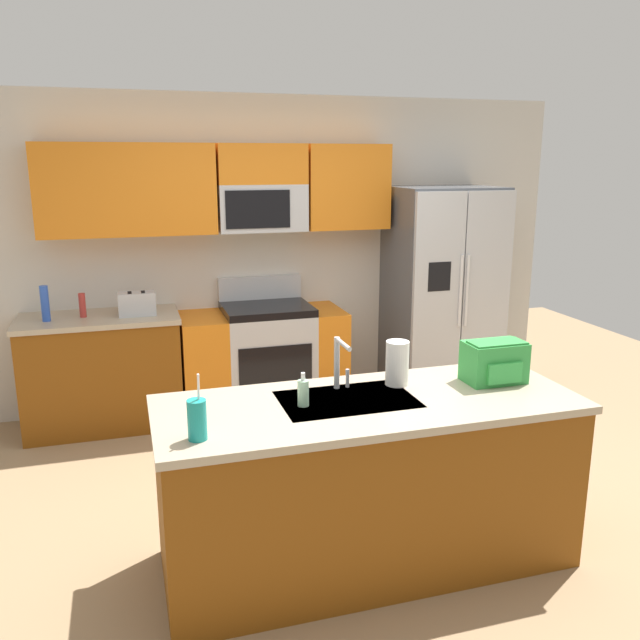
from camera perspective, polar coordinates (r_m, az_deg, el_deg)
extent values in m
plane|color=#997A56|center=(4.17, 2.93, -16.06)|extent=(9.00, 9.00, 0.00)
cube|color=beige|center=(5.74, -4.19, 5.99)|extent=(5.20, 0.10, 2.60)
cube|color=orange|center=(5.35, -19.92, 10.57)|extent=(0.70, 0.32, 0.70)
cube|color=orange|center=(5.36, -12.64, 11.06)|extent=(0.64, 0.32, 0.70)
cube|color=orange|center=(5.65, 2.25, 11.50)|extent=(0.70, 0.32, 0.70)
cube|color=#B7BABF|center=(5.47, -5.13, 9.70)|extent=(0.72, 0.32, 0.38)
cube|color=black|center=(5.29, -5.41, 9.56)|extent=(0.52, 0.01, 0.30)
cube|color=orange|center=(5.45, -5.21, 13.37)|extent=(0.72, 0.32, 0.32)
cube|color=brown|center=(5.46, -18.36, -4.48)|extent=(1.18, 0.60, 0.86)
cube|color=tan|center=(5.34, -18.72, 0.11)|extent=(1.21, 0.63, 0.04)
cube|color=#B7BABF|center=(5.57, -4.56, -3.54)|extent=(0.72, 0.60, 0.84)
cube|color=black|center=(5.28, -3.86, -4.18)|extent=(0.60, 0.01, 0.36)
cube|color=black|center=(5.45, -4.65, 0.97)|extent=(0.72, 0.60, 0.06)
cube|color=#B7BABF|center=(5.68, -5.25, 2.83)|extent=(0.72, 0.06, 0.20)
cube|color=orange|center=(5.49, -10.09, -3.99)|extent=(0.36, 0.60, 0.84)
cube|color=orange|center=(5.69, 0.37, -3.12)|extent=(0.28, 0.60, 0.84)
cube|color=#4C4F54|center=(5.92, 10.49, 2.35)|extent=(0.90, 0.70, 1.85)
cube|color=#B7BABF|center=(5.50, 10.15, 1.49)|extent=(0.44, 0.04, 1.81)
cube|color=#B7BABF|center=(5.71, 14.19, 1.75)|extent=(0.44, 0.04, 1.81)
cylinder|color=silver|center=(5.54, 12.13, 2.48)|extent=(0.02, 0.02, 0.60)
cylinder|color=silver|center=(5.57, 12.68, 2.51)|extent=(0.02, 0.02, 0.60)
cube|color=black|center=(5.44, 10.35, 3.73)|extent=(0.20, 0.00, 0.24)
cube|color=brown|center=(3.51, 4.16, -14.18)|extent=(2.10, 0.78, 0.86)
cube|color=tan|center=(3.33, 4.30, -7.32)|extent=(2.14, 0.82, 0.04)
cube|color=#B7BABF|center=(3.34, 2.37, -7.14)|extent=(0.68, 0.44, 0.03)
cube|color=#B7BABF|center=(5.26, -15.63, 1.38)|extent=(0.28, 0.16, 0.18)
cube|color=black|center=(5.25, -16.24, 2.28)|extent=(0.03, 0.11, 0.01)
cube|color=black|center=(5.25, -15.15, 2.35)|extent=(0.03, 0.11, 0.01)
cylinder|color=#B2332D|center=(5.32, -19.97, 1.21)|extent=(0.05, 0.05, 0.19)
cylinder|color=blue|center=(5.28, -22.80, 1.33)|extent=(0.06, 0.06, 0.27)
cylinder|color=#B7BABF|center=(3.44, 1.47, -3.76)|extent=(0.03, 0.03, 0.28)
cylinder|color=#B7BABF|center=(3.31, 2.03, -2.11)|extent=(0.02, 0.20, 0.02)
cylinder|color=#B7BABF|center=(3.48, 2.40, -5.08)|extent=(0.02, 0.02, 0.10)
cylinder|color=teal|center=(2.89, -10.64, -8.53)|extent=(0.08, 0.08, 0.18)
cylinder|color=white|center=(2.84, -10.53, -5.90)|extent=(0.01, 0.03, 0.14)
cylinder|color=#A5D8B2|center=(3.22, -1.48, -6.38)|extent=(0.06, 0.06, 0.13)
cylinder|color=white|center=(3.20, -1.48, -4.95)|extent=(0.02, 0.02, 0.04)
cylinder|color=white|center=(3.52, 6.73, -3.74)|extent=(0.12, 0.12, 0.24)
cube|color=green|center=(3.68, 14.89, -3.55)|extent=(0.32, 0.20, 0.22)
cube|color=#2B8238|center=(3.63, 15.16, -2.05)|extent=(0.30, 0.14, 0.03)
cube|color=green|center=(3.60, 15.73, -4.47)|extent=(0.20, 0.03, 0.11)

